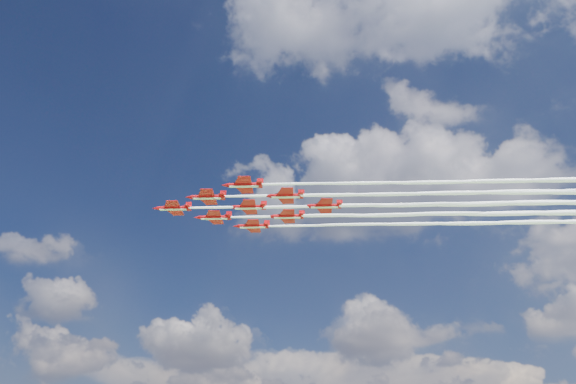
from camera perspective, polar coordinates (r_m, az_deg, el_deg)
name	(u,v)px	position (r m, az deg, el deg)	size (l,w,h in m)	color
jet_lead	(428,204)	(159.35, 14.08, -1.22)	(140.90, 53.14, 2.72)	#B1090E
jet_row2_port	(473,193)	(156.45, 18.28, -0.09)	(140.90, 53.14, 2.72)	#B1090E
jet_row2_starb	(461,214)	(167.51, 17.20, -2.13)	(140.90, 53.14, 2.72)	#B1090E
jet_row3_port	(521,181)	(154.48, 22.63, 1.08)	(140.90, 53.14, 2.72)	#B1090E
jet_row3_centre	(506,203)	(165.17, 21.25, -1.07)	(140.90, 53.14, 2.72)	#B1090E
jet_row3_starb	(492,223)	(176.15, 20.03, -2.95)	(140.90, 53.14, 2.72)	#B1090E
jet_row4_port	(554,192)	(163.74, 25.38, 0.03)	(140.90, 53.14, 2.72)	#B1090E
jet_row4_starb	(536,213)	(174.34, 23.90, -1.94)	(140.90, 53.14, 2.72)	#B1090E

